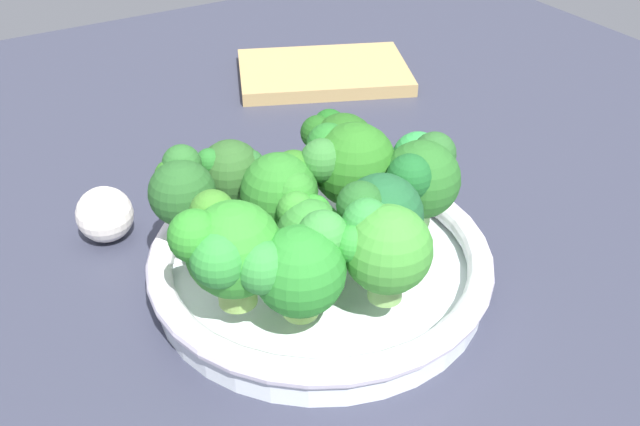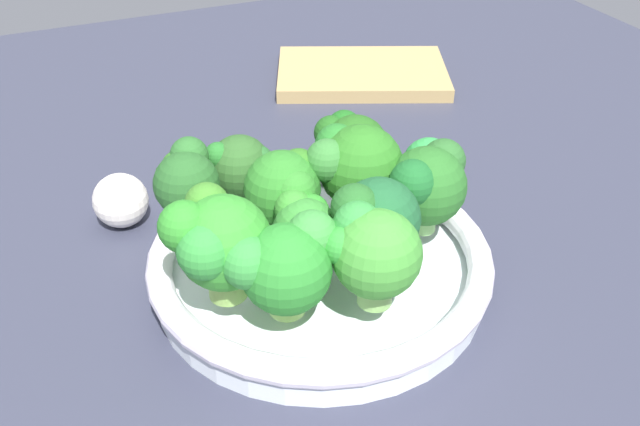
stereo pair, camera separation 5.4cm
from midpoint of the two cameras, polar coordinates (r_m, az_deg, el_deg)
name	(u,v)px [view 2 (the right image)]	position (r cm, az deg, el deg)	size (l,w,h in cm)	color
ground_plane	(313,266)	(61.71, 1.92, -4.27)	(130.00, 130.00, 2.50)	#333546
bowl	(320,263)	(56.95, 2.72, -4.09)	(26.90, 26.90, 3.68)	white
broccoli_floret_0	(217,241)	(48.32, -5.02, -2.34)	(7.49, 7.44, 8.01)	#85B054
broccoli_floret_1	(429,167)	(59.82, 11.15, 3.47)	(4.24, 4.48, 5.99)	#7DB05D
broccoli_floret_2	(286,187)	(55.21, 0.10, 2.01)	(6.34, 6.92, 6.89)	#8DC065
broccoli_floret_3	(240,167)	(58.75, -3.69, 3.59)	(5.46, 5.18, 6.20)	#78BD57
broccoli_floret_4	(304,226)	(52.02, 1.73, -1.17)	(4.83, 5.38, 5.70)	#A2D161
broccoli_floret_5	(373,218)	(51.47, 7.19, -0.51)	(6.84, 6.11, 7.49)	#94C961
broccoli_floret_6	(355,165)	(56.93, 5.50, 3.70)	(7.93, 7.18, 7.95)	#85C964
broccoli_floret_7	(187,181)	(55.55, -7.77, 2.42)	(5.08, 5.80, 7.33)	#7BB956
broccoli_floret_8	(284,265)	(47.58, 0.42, -4.23)	(8.25, 6.22, 6.99)	#A0DB64
broccoli_floret_9	(350,146)	(60.73, 4.97, 5.21)	(6.13, 6.48, 6.80)	#86BF5D
broccoli_floret_10	(427,183)	(56.21, 11.19, 2.24)	(7.43, 6.19, 7.14)	#84C26A
broccoli_floret_11	(372,249)	(48.66, 7.33, -2.94)	(6.83, 6.87, 7.30)	#80B45D
cutting_board	(362,73)	(92.12, 5.05, 10.90)	(20.83, 14.02, 1.60)	tan
garlic_bulb	(121,200)	(64.92, -13.20, 0.89)	(4.85, 4.85, 4.85)	white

